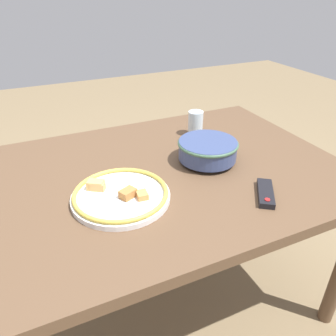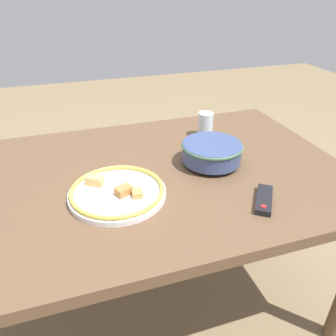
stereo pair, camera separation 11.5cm
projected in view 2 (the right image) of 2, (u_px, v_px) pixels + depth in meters
name	position (u px, v px, depth m)	size (l,w,h in m)	color
ground_plane	(146.00, 300.00, 1.55)	(8.00, 8.00, 0.00)	#7F6B4C
dining_table	(140.00, 189.00, 1.24)	(1.55, 0.96, 0.70)	brown
noodle_bowl	(212.00, 152.00, 1.24)	(0.23, 0.23, 0.09)	#384775
food_plate	(117.00, 192.00, 1.07)	(0.32, 0.32, 0.05)	white
tv_remote	(264.00, 200.00, 1.05)	(0.13, 0.15, 0.02)	black
drinking_glass	(205.00, 125.00, 1.46)	(0.07, 0.07, 0.11)	silver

